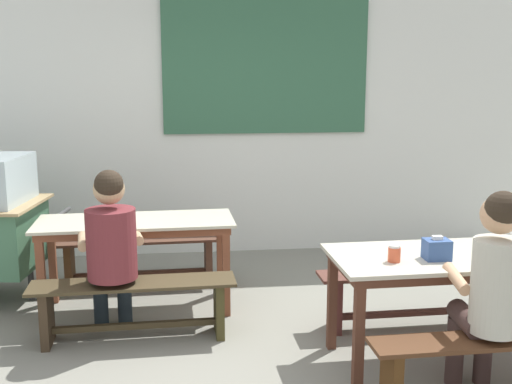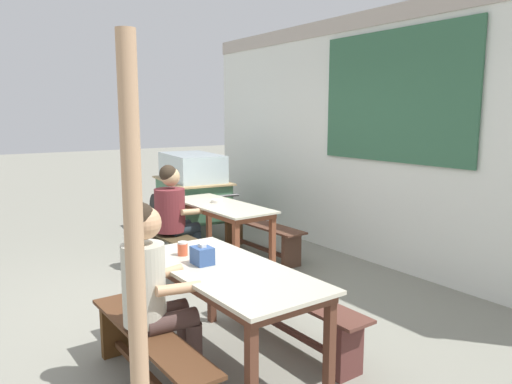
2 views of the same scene
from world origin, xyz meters
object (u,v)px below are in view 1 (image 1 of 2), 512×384
object	(u,v)px
dining_table_near	(455,265)
soup_bowl	(120,217)
bench_near_back	(416,290)
person_left_back_turned	(111,242)
tissue_box	(437,249)
condiment_jar	(394,254)
person_near_front	(491,284)
bench_near_front	(499,361)
bench_far_back	(140,254)
bench_far_front	(134,302)
dining_table_far	(136,230)

from	to	relation	value
dining_table_near	soup_bowl	bearing A→B (deg)	151.58
bench_near_back	person_left_back_turned	world-z (taller)	person_left_back_turned
dining_table_near	bench_near_back	bearing A→B (deg)	91.35
tissue_box	condiment_jar	distance (m)	0.29
person_near_front	person_left_back_turned	bearing A→B (deg)	152.11
bench_near_front	condiment_jar	bearing A→B (deg)	134.44
soup_bowl	bench_near_back	bearing A→B (deg)	-15.45
bench_far_back	bench_near_back	distance (m)	2.48
dining_table_near	tissue_box	xyz separation A→B (m)	(-0.18, -0.10, 0.14)
person_near_front	tissue_box	xyz separation A→B (m)	(-0.14, 0.44, 0.08)
bench_near_front	bench_far_back	bearing A→B (deg)	132.13
bench_far_back	bench_near_front	world-z (taller)	same
person_left_back_turned	soup_bowl	distance (m)	0.58
bench_far_front	soup_bowl	distance (m)	0.81
person_near_front	tissue_box	size ratio (longest dim) A/B	8.13
bench_far_front	bench_near_front	xyz separation A→B (m)	(2.15, -1.21, 0.00)
condiment_jar	soup_bowl	size ratio (longest dim) A/B	0.73
bench_near_back	condiment_jar	distance (m)	1.00
dining_table_far	bench_near_back	distance (m)	2.26
dining_table_far	condiment_jar	bearing A→B (deg)	-38.11
person_left_back_turned	tissue_box	distance (m)	2.24
condiment_jar	soup_bowl	world-z (taller)	condiment_jar
condiment_jar	soup_bowl	distance (m)	2.26
bench_far_front	condiment_jar	bearing A→B (deg)	-23.34
bench_far_back	condiment_jar	xyz separation A→B (m)	(1.71, -1.94, 0.52)
dining_table_far	dining_table_near	xyz separation A→B (m)	(2.16, -1.21, 0.01)
dining_table_near	bench_near_back	distance (m)	0.72
tissue_box	soup_bowl	size ratio (longest dim) A/B	1.07
bench_near_back	condiment_jar	bearing A→B (deg)	-121.66
dining_table_near	bench_far_front	world-z (taller)	dining_table_near
bench_near_back	tissue_box	size ratio (longest dim) A/B	9.61
bench_far_back	bench_far_front	size ratio (longest dim) A/B	1.01
person_left_back_turned	tissue_box	xyz separation A→B (m)	(2.11, -0.75, 0.10)
condiment_jar	bench_far_front	bearing A→B (deg)	156.66
soup_bowl	person_left_back_turned	bearing A→B (deg)	-91.06
dining_table_far	person_near_front	world-z (taller)	person_near_front
dining_table_far	bench_near_back	xyz separation A→B (m)	(2.14, -0.60, -0.38)
bench_near_front	soup_bowl	xyz separation A→B (m)	(-2.29, 1.84, 0.48)
bench_far_front	condiment_jar	size ratio (longest dim) A/B	13.61
dining_table_far	bench_far_back	bearing A→B (deg)	91.81
dining_table_near	condiment_jar	bearing A→B (deg)	-165.42
dining_table_far	tissue_box	xyz separation A→B (m)	(1.98, -1.31, 0.15)
bench_far_back	person_left_back_turned	distance (m)	1.25
person_left_back_turned	tissue_box	world-z (taller)	person_left_back_turned
dining_table_near	condiment_jar	world-z (taller)	condiment_jar
person_left_back_turned	condiment_jar	distance (m)	1.98
bench_far_front	person_near_front	size ratio (longest dim) A/B	1.15
dining_table_far	person_near_front	distance (m)	2.75
bench_near_back	person_left_back_turned	xyz separation A→B (m)	(-2.27, 0.05, 0.44)
soup_bowl	bench_far_front	bearing A→B (deg)	-77.57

